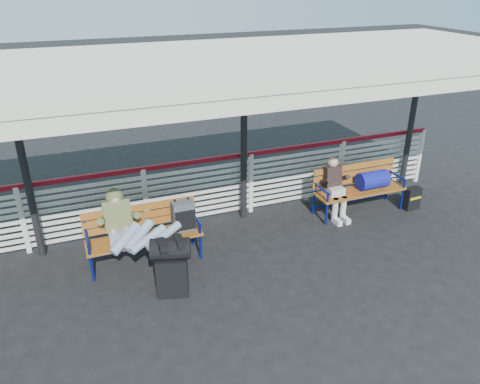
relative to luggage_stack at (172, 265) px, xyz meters
name	(u,v)px	position (x,y,z in m)	size (l,w,h in m)	color
ground	(175,290)	(0.03, 0.07, -0.50)	(60.00, 60.00, 0.00)	black
fence	(145,197)	(0.03, 1.97, 0.16)	(12.08, 0.08, 1.24)	silver
canopy	(145,70)	(0.03, 0.94, 2.54)	(12.60, 3.60, 3.16)	silver
luggage_stack	(172,265)	(0.00, 0.00, 0.00)	(0.62, 0.46, 0.92)	black
bench_left	(157,225)	(0.03, 1.03, 0.11)	(1.80, 0.56, 0.96)	#A25C1F
bench_right	(365,182)	(4.11, 1.23, 0.10)	(1.80, 0.56, 0.92)	#A25C1F
traveler_man	(137,232)	(-0.35, 0.69, 0.24)	(0.94, 1.64, 0.77)	#8CA4BC
companion_person	(335,188)	(3.43, 1.22, 0.10)	(0.32, 0.66, 1.15)	beige
suitcase_side	(412,198)	(5.03, 0.92, -0.28)	(0.33, 0.22, 0.45)	black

